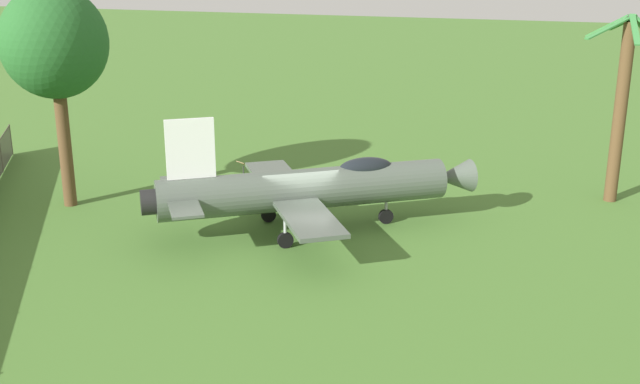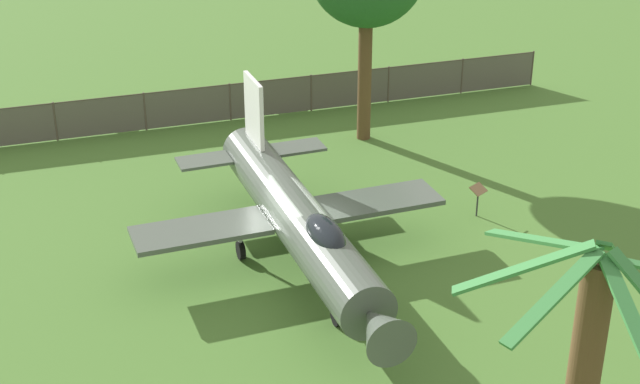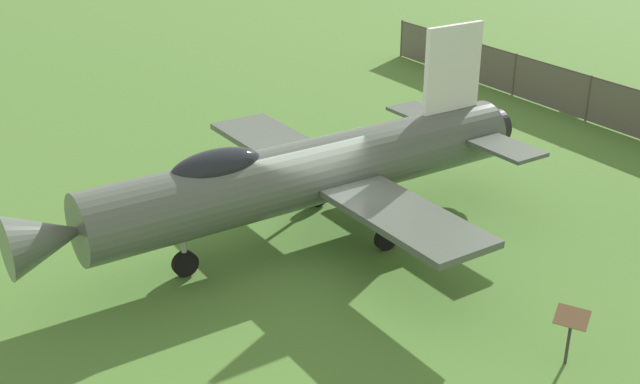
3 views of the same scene
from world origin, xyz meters
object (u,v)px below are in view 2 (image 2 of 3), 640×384
object	(u,v)px
display_jet	(301,222)
info_plaque	(478,194)
shrub_by_tree	(112,115)
shrub_near_fence	(274,94)

from	to	relation	value
display_jet	info_plaque	size ratio (longest dim) A/B	10.60
shrub_by_tree	info_plaque	size ratio (longest dim) A/B	0.98
shrub_near_fence	shrub_by_tree	size ratio (longest dim) A/B	1.49
shrub_near_fence	info_plaque	world-z (taller)	info_plaque
shrub_near_fence	shrub_by_tree	world-z (taller)	shrub_near_fence
display_jet	shrub_by_tree	size ratio (longest dim) A/B	10.77
info_plaque	shrub_by_tree	bearing A→B (deg)	-17.22
info_plaque	display_jet	bearing A→B (deg)	46.60
shrub_by_tree	display_jet	bearing A→B (deg)	137.51
shrub_near_fence	shrub_by_tree	xyz separation A→B (m)	(6.00, 4.00, -0.06)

